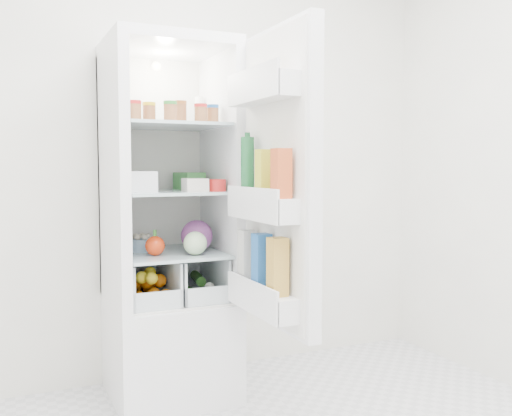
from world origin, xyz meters
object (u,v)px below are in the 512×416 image
refrigerator (167,266)px  red_cabbage (197,236)px  mushroom_bowl (142,245)px  fridge_door (275,186)px

refrigerator → red_cabbage: (0.13, -0.10, 0.16)m
refrigerator → mushroom_bowl: 0.17m
red_cabbage → fridge_door: 0.62m
red_cabbage → mushroom_bowl: bearing=152.7°
red_cabbage → fridge_door: size_ratio=0.12×
mushroom_bowl → refrigerator: bearing=-12.0°
refrigerator → fridge_door: 0.83m
mushroom_bowl → fridge_door: (0.43, -0.66, 0.31)m
red_cabbage → fridge_door: bearing=-71.7°
refrigerator → red_cabbage: refrigerator is taller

